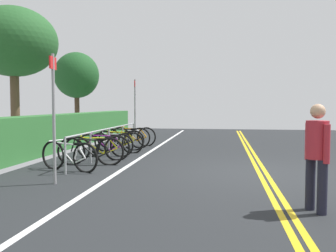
{
  "coord_description": "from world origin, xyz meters",
  "views": [
    {
      "loc": [
        -8.58,
        0.9,
        1.56
      ],
      "look_at": [
        1.45,
        2.41,
        0.97
      ],
      "focal_mm": 39.37,
      "sensor_mm": 36.0,
      "label": 1
    }
  ],
  "objects_px": {
    "bicycle_5": "(120,140)",
    "sign_post_far": "(135,105)",
    "bicycle_7": "(133,136)",
    "bicycle_1": "(91,151)",
    "bicycle_0": "(69,156)",
    "tree_mid": "(14,43)",
    "bicycle_3": "(105,145)",
    "bicycle_2": "(98,148)",
    "bicycle_6": "(125,138)",
    "tree_far_right": "(77,76)",
    "bike_rack": "(109,135)",
    "bicycle_4": "(116,143)",
    "pedestrian": "(317,151)",
    "sign_post_near": "(54,107)"
  },
  "relations": [
    {
      "from": "bicycle_7",
      "to": "bicycle_1",
      "type": "bearing_deg",
      "value": 179.75
    },
    {
      "from": "bicycle_1",
      "to": "tree_far_right",
      "type": "relative_size",
      "value": 0.42
    },
    {
      "from": "bicycle_2",
      "to": "bicycle_6",
      "type": "height_order",
      "value": "bicycle_6"
    },
    {
      "from": "sign_post_near",
      "to": "bicycle_4",
      "type": "bearing_deg",
      "value": 0.99
    },
    {
      "from": "bicycle_4",
      "to": "pedestrian",
      "type": "height_order",
      "value": "pedestrian"
    },
    {
      "from": "bicycle_2",
      "to": "bicycle_3",
      "type": "bearing_deg",
      "value": 3.61
    },
    {
      "from": "sign_post_far",
      "to": "tree_mid",
      "type": "height_order",
      "value": "tree_mid"
    },
    {
      "from": "bicycle_3",
      "to": "tree_mid",
      "type": "xyz_separation_m",
      "value": [
        1.11,
        3.55,
        3.31
      ]
    },
    {
      "from": "sign_post_far",
      "to": "tree_mid",
      "type": "relative_size",
      "value": 0.53
    },
    {
      "from": "bicycle_1",
      "to": "bicycle_2",
      "type": "distance_m",
      "value": 0.7
    },
    {
      "from": "bike_rack",
      "to": "bicycle_2",
      "type": "bearing_deg",
      "value": -177.94
    },
    {
      "from": "bike_rack",
      "to": "bicycle_3",
      "type": "relative_size",
      "value": 3.79
    },
    {
      "from": "sign_post_far",
      "to": "bicycle_7",
      "type": "bearing_deg",
      "value": -169.85
    },
    {
      "from": "bike_rack",
      "to": "bicycle_6",
      "type": "height_order",
      "value": "bike_rack"
    },
    {
      "from": "sign_post_near",
      "to": "bicycle_6",
      "type": "bearing_deg",
      "value": 2.14
    },
    {
      "from": "bicycle_0",
      "to": "bicycle_3",
      "type": "relative_size",
      "value": 0.97
    },
    {
      "from": "bicycle_3",
      "to": "bicycle_7",
      "type": "xyz_separation_m",
      "value": [
        2.97,
        -0.13,
        0.01
      ]
    },
    {
      "from": "bicycle_6",
      "to": "tree_far_right",
      "type": "height_order",
      "value": "tree_far_right"
    },
    {
      "from": "pedestrian",
      "to": "bicycle_0",
      "type": "bearing_deg",
      "value": 61.79
    },
    {
      "from": "bike_rack",
      "to": "sign_post_far",
      "type": "height_order",
      "value": "sign_post_far"
    },
    {
      "from": "bike_rack",
      "to": "bicycle_1",
      "type": "distance_m",
      "value": 1.87
    },
    {
      "from": "bicycle_5",
      "to": "sign_post_far",
      "type": "height_order",
      "value": "sign_post_far"
    },
    {
      "from": "bicycle_4",
      "to": "bicycle_1",
      "type": "bearing_deg",
      "value": 179.08
    },
    {
      "from": "bicycle_1",
      "to": "sign_post_near",
      "type": "relative_size",
      "value": 0.69
    },
    {
      "from": "bicycle_7",
      "to": "sign_post_near",
      "type": "height_order",
      "value": "sign_post_near"
    },
    {
      "from": "bicycle_2",
      "to": "sign_post_far",
      "type": "distance_m",
      "value": 5.08
    },
    {
      "from": "bicycle_6",
      "to": "sign_post_near",
      "type": "relative_size",
      "value": 0.71
    },
    {
      "from": "bicycle_3",
      "to": "bicycle_1",
      "type": "bearing_deg",
      "value": -175.87
    },
    {
      "from": "bicycle_2",
      "to": "tree_mid",
      "type": "distance_m",
      "value": 5.26
    },
    {
      "from": "bicycle_4",
      "to": "bicycle_6",
      "type": "bearing_deg",
      "value": 5.48
    },
    {
      "from": "bicycle_1",
      "to": "bicycle_4",
      "type": "distance_m",
      "value": 2.21
    },
    {
      "from": "pedestrian",
      "to": "tree_far_right",
      "type": "bearing_deg",
      "value": 35.5
    },
    {
      "from": "bicycle_4",
      "to": "sign_post_near",
      "type": "xyz_separation_m",
      "value": [
        -4.49,
        -0.08,
        1.17
      ]
    },
    {
      "from": "bicycle_4",
      "to": "bicycle_6",
      "type": "relative_size",
      "value": 0.93
    },
    {
      "from": "bicycle_7",
      "to": "tree_mid",
      "type": "height_order",
      "value": "tree_mid"
    },
    {
      "from": "bike_rack",
      "to": "sign_post_far",
      "type": "relative_size",
      "value": 2.47
    },
    {
      "from": "bicycle_1",
      "to": "tree_mid",
      "type": "distance_m",
      "value": 5.59
    },
    {
      "from": "pedestrian",
      "to": "sign_post_near",
      "type": "relative_size",
      "value": 0.62
    },
    {
      "from": "bicycle_3",
      "to": "sign_post_far",
      "type": "height_order",
      "value": "sign_post_far"
    },
    {
      "from": "bicycle_1",
      "to": "bicycle_3",
      "type": "height_order",
      "value": "bicycle_1"
    },
    {
      "from": "bicycle_2",
      "to": "tree_far_right",
      "type": "distance_m",
      "value": 9.13
    },
    {
      "from": "bicycle_0",
      "to": "tree_mid",
      "type": "xyz_separation_m",
      "value": [
        3.5,
        3.45,
        3.31
      ]
    },
    {
      "from": "bicycle_0",
      "to": "pedestrian",
      "type": "xyz_separation_m",
      "value": [
        -2.65,
        -4.94,
        0.55
      ]
    },
    {
      "from": "bicycle_6",
      "to": "sign_post_far",
      "type": "relative_size",
      "value": 0.7
    },
    {
      "from": "pedestrian",
      "to": "sign_post_near",
      "type": "height_order",
      "value": "sign_post_near"
    },
    {
      "from": "pedestrian",
      "to": "tree_mid",
      "type": "bearing_deg",
      "value": 53.77
    },
    {
      "from": "bicycle_6",
      "to": "tree_far_right",
      "type": "relative_size",
      "value": 0.43
    },
    {
      "from": "bicycle_2",
      "to": "pedestrian",
      "type": "distance_m",
      "value": 6.4
    },
    {
      "from": "bicycle_1",
      "to": "tree_far_right",
      "type": "distance_m",
      "value": 9.76
    },
    {
      "from": "bicycle_6",
      "to": "bicycle_7",
      "type": "xyz_separation_m",
      "value": [
        0.75,
        -0.13,
        -0.01
      ]
    }
  ]
}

